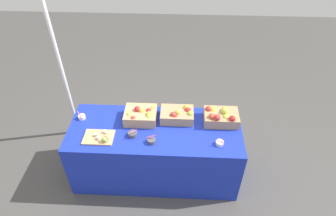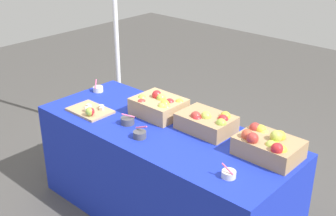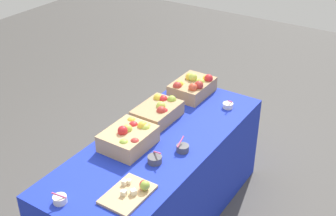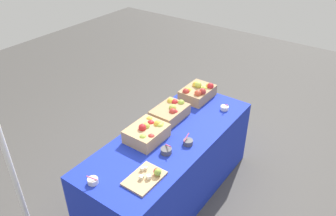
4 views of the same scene
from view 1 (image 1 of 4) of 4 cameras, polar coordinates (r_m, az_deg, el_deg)
ground_plane at (r=3.73m, az=-2.27°, el=-12.26°), size 10.00×10.00×0.00m
table at (r=3.45m, az=-2.43°, el=-8.50°), size 1.90×0.76×0.74m
apple_crate_left at (r=3.26m, az=10.40°, el=-1.66°), size 0.38×0.27×0.18m
apple_crate_middle at (r=3.25m, az=1.94°, el=-1.31°), size 0.37×0.26×0.15m
apple_crate_right at (r=3.24m, az=-5.30°, el=-1.39°), size 0.35×0.29×0.17m
cutting_board_front at (r=3.13m, az=-13.19°, el=-5.70°), size 0.32×0.22×0.08m
sample_bowl_near at (r=3.04m, az=10.15°, el=-6.79°), size 0.08×0.08×0.09m
sample_bowl_mid at (r=3.10m, az=-6.98°, el=-5.12°), size 0.10×0.10×0.10m
sample_bowl_far at (r=3.02m, az=-3.28°, el=-6.45°), size 0.10×0.09×0.09m
sample_bowl_extra at (r=3.43m, az=-16.64°, el=-1.70°), size 0.08×0.09×0.10m
tent_pole at (r=3.78m, az=-20.05°, el=6.49°), size 0.04×0.04×2.01m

